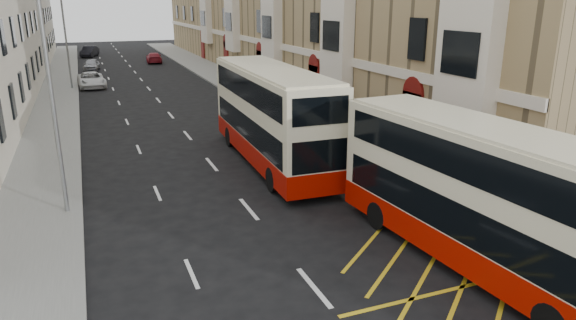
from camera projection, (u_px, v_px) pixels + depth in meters
name	position (u px, v px, depth m)	size (l,w,h in m)	color
pavement_right	(270.00, 101.00, 40.06)	(4.00, 120.00, 0.15)	slate
pavement_left	(54.00, 117.00, 34.60)	(3.00, 120.00, 0.15)	slate
kerb_right	(245.00, 103.00, 39.35)	(0.25, 120.00, 0.15)	gray
kerb_left	(77.00, 115.00, 35.13)	(0.25, 120.00, 0.15)	gray
road_markings	(142.00, 81.00, 50.57)	(10.00, 110.00, 0.01)	silver
terrace_right	(281.00, 1.00, 53.91)	(10.75, 79.00, 15.25)	#9B825A
guard_railing	(458.00, 205.00, 17.69)	(0.06, 6.56, 1.01)	red
street_lamp_near	(52.00, 90.00, 17.68)	(0.93, 0.18, 8.00)	gray
street_lamp_far	(66.00, 36.00, 44.30)	(0.93, 0.18, 8.00)	gray
double_decker_front	(483.00, 197.00, 14.73)	(3.24, 10.89, 4.28)	beige
double_decker_rear	(272.00, 116.00, 24.32)	(3.01, 11.67, 4.63)	beige
pedestrian_far	(507.00, 206.00, 17.14)	(1.01, 0.42, 1.73)	black
white_van	(91.00, 80.00, 46.59)	(2.27, 4.92, 1.37)	white
car_silver	(91.00, 65.00, 57.73)	(1.53, 3.80, 1.30)	#989A9F
car_dark	(90.00, 52.00, 71.97)	(1.56, 4.46, 1.47)	black
car_red	(154.00, 58.00, 65.01)	(1.81, 4.45, 1.29)	maroon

